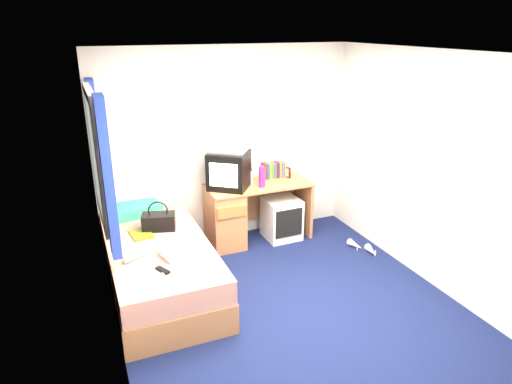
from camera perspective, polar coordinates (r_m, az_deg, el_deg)
name	(u,v)px	position (r m, az deg, el deg)	size (l,w,h in m)	color
ground	(285,302)	(4.71, 3.66, -13.52)	(3.40, 3.40, 0.00)	#0C1438
room_shell	(289,163)	(4.09, 4.11, 3.63)	(3.40, 3.40, 3.40)	white
bed	(160,267)	(4.86, -11.91, -9.13)	(1.01, 2.00, 0.54)	#AC7347
pillow	(135,209)	(5.46, -14.85, -2.10)	(0.55, 0.35, 0.12)	teal
desk	(238,212)	(5.70, -2.31, -2.56)	(1.30, 0.55, 0.75)	#AC7347
storage_cube	(281,218)	(5.88, 3.20, -3.29)	(0.43, 0.43, 0.53)	white
crt_tv	(229,170)	(5.47, -3.41, 2.76)	(0.61, 0.60, 0.45)	black
vcr	(229,149)	(5.40, -3.45, 5.43)	(0.42, 0.30, 0.08)	silver
book_row	(274,170)	(5.89, 2.25, 2.81)	(0.31, 0.13, 0.20)	maroon
picture_frame	(287,172)	(5.90, 3.89, 2.50)	(0.02, 0.12, 0.14)	black
pink_water_bottle	(262,177)	(5.52, 0.75, 1.84)	(0.08, 0.08, 0.24)	#ED217E
aerosol_can	(251,177)	(5.65, -0.63, 1.87)	(0.05, 0.05, 0.17)	white
handbag	(159,221)	(5.00, -12.06, -3.56)	(0.39, 0.28, 0.32)	black
towel	(179,249)	(4.45, -9.55, -7.09)	(0.32, 0.27, 0.11)	silver
magazine	(141,234)	(4.95, -14.15, -5.13)	(0.21, 0.28, 0.01)	#C6D417
water_bottle	(134,256)	(4.46, -15.06, -7.76)	(0.07, 0.07, 0.20)	white
colour_swatch_fan	(174,270)	(4.20, -10.20, -9.62)	(0.22, 0.06, 0.01)	gold
remote_control	(163,270)	(4.22, -11.57, -9.55)	(0.05, 0.16, 0.02)	black
window_assembly	(100,159)	(4.57, -18.97, 3.92)	(0.11, 1.42, 1.40)	silver
white_heels	(363,248)	(5.77, 13.28, -6.83)	(0.22, 0.44, 0.09)	silver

